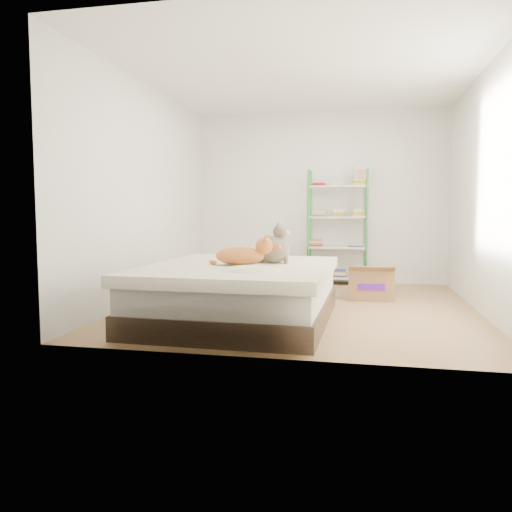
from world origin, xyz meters
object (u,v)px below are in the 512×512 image
(grey_cat, at_px, (273,243))
(white_bin, at_px, (276,271))
(shelf_unit, at_px, (338,224))
(cardboard_box, at_px, (371,284))
(bed, at_px, (240,293))
(orange_cat, at_px, (240,253))

(grey_cat, relative_size, white_bin, 1.19)
(white_bin, bearing_deg, grey_cat, -81.17)
(grey_cat, height_order, shelf_unit, shelf_unit)
(cardboard_box, bearing_deg, white_bin, 139.26)
(grey_cat, distance_m, shelf_unit, 2.62)
(bed, xyz_separation_m, orange_cat, (0.01, -0.06, 0.39))
(orange_cat, relative_size, grey_cat, 1.42)
(bed, distance_m, shelf_unit, 2.95)
(bed, xyz_separation_m, grey_cat, (0.30, 0.20, 0.48))
(white_bin, bearing_deg, bed, -88.07)
(bed, bearing_deg, cardboard_box, 51.20)
(bed, relative_size, cardboard_box, 4.12)
(cardboard_box, xyz_separation_m, white_bin, (-1.39, 1.19, -0.02))
(grey_cat, xyz_separation_m, cardboard_box, (1.00, 1.34, -0.57))
(grey_cat, height_order, cardboard_box, grey_cat)
(cardboard_box, relative_size, white_bin, 1.60)
(bed, xyz_separation_m, cardboard_box, (1.30, 1.54, -0.09))
(orange_cat, relative_size, white_bin, 1.68)
(orange_cat, height_order, grey_cat, grey_cat)
(bed, relative_size, orange_cat, 3.92)
(grey_cat, xyz_separation_m, shelf_unit, (0.53, 2.56, 0.14))
(shelf_unit, bearing_deg, orange_cat, -106.20)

